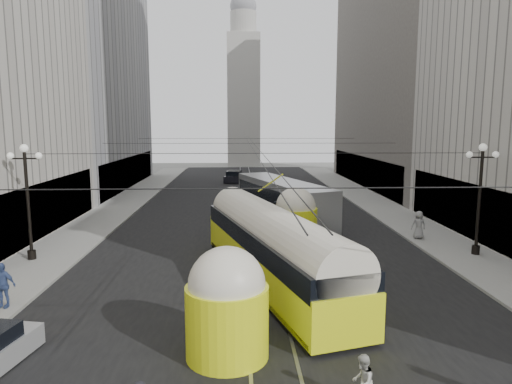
{
  "coord_description": "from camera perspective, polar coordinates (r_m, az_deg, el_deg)",
  "views": [
    {
      "loc": [
        -1.1,
        -7.03,
        7.54
      ],
      "look_at": [
        -0.16,
        16.89,
        4.02
      ],
      "focal_mm": 32.0,
      "sensor_mm": 36.0,
      "label": 1
    }
  ],
  "objects": [
    {
      "name": "pedestrian_crossing_b",
      "position": [
        13.49,
        13.16,
        -22.09
      ],
      "size": [
        0.82,
        0.9,
        1.49
      ],
      "primitive_type": "imported",
      "rotation": [
        0.0,
        0.0,
        -2.01
      ],
      "color": "beige",
      "rests_on": "ground"
    },
    {
      "name": "pedestrian_sidewalk_left",
      "position": [
        21.58,
        -29.15,
        -10.12
      ],
      "size": [
        1.16,
        0.73,
        1.87
      ],
      "primitive_type": "imported",
      "rotation": [
        0.0,
        0.0,
        -0.1
      ],
      "color": "#3D5286",
      "rests_on": "sidewalk_left"
    },
    {
      "name": "catenary",
      "position": [
        38.58,
        -0.45,
        5.91
      ],
      "size": [
        25.0,
        72.0,
        0.23
      ],
      "color": "black",
      "rests_on": "ground"
    },
    {
      "name": "pedestrian_sidewalk_right",
      "position": [
        31.75,
        19.67,
        -3.89
      ],
      "size": [
        0.92,
        0.59,
        1.84
      ],
      "primitive_type": "imported",
      "rotation": [
        0.0,
        0.0,
        3.1
      ],
      "color": "gray",
      "rests_on": "sidewalk_right"
    },
    {
      "name": "city_bus",
      "position": [
        35.38,
        3.34,
        -0.98
      ],
      "size": [
        6.75,
        13.42,
        3.29
      ],
      "color": "#A8AAAD",
      "rests_on": "ground"
    },
    {
      "name": "lamppost_left_mid",
      "position": [
        27.81,
        -26.66,
        -0.37
      ],
      "size": [
        1.86,
        0.44,
        6.37
      ],
      "color": "black",
      "rests_on": "sidewalk_left"
    },
    {
      "name": "road",
      "position": [
        40.26,
        -0.65,
        -2.42
      ],
      "size": [
        20.0,
        85.0,
        0.02
      ],
      "primitive_type": "cube",
      "color": "black",
      "rests_on": "ground"
    },
    {
      "name": "sidewalk_left",
      "position": [
        45.01,
        -16.24,
        -1.51
      ],
      "size": [
        4.0,
        72.0,
        0.15
      ],
      "primitive_type": "cube",
      "color": "gray",
      "rests_on": "ground"
    },
    {
      "name": "building_right_far",
      "position": [
        59.58,
        19.32,
        16.38
      ],
      "size": [
        12.6,
        32.6,
        32.6
      ],
      "color": "#514C47",
      "rests_on": "ground"
    },
    {
      "name": "building_left_far",
      "position": [
        58.58,
        -21.78,
        14.43
      ],
      "size": [
        12.6,
        28.6,
        28.6
      ],
      "color": "#999999",
      "rests_on": "ground"
    },
    {
      "name": "rail_right",
      "position": [
        40.29,
        0.41,
        -2.42
      ],
      "size": [
        0.12,
        85.0,
        0.04
      ],
      "primitive_type": "cube",
      "color": "gray",
      "rests_on": "ground"
    },
    {
      "name": "streetcar",
      "position": [
        21.81,
        2.04,
        -6.79
      ],
      "size": [
        6.68,
        16.56,
        3.76
      ],
      "color": "#EAF615",
      "rests_on": "ground"
    },
    {
      "name": "rail_left",
      "position": [
        40.24,
        -1.72,
        -2.43
      ],
      "size": [
        0.12,
        85.0,
        0.04
      ],
      "primitive_type": "cube",
      "color": "gray",
      "rests_on": "ground"
    },
    {
      "name": "lamppost_right_mid",
      "position": [
        28.78,
        26.19,
        -0.07
      ],
      "size": [
        1.86,
        0.44,
        6.37
      ],
      "color": "black",
      "rests_on": "sidewalk_right"
    },
    {
      "name": "distant_tower",
      "position": [
        87.35,
        -1.57,
        13.24
      ],
      "size": [
        6.0,
        6.0,
        31.36
      ],
      "color": "#B2AFA8",
      "rests_on": "ground"
    },
    {
      "name": "sidewalk_right",
      "position": [
        45.59,
        14.48,
        -1.32
      ],
      "size": [
        4.0,
        72.0,
        0.15
      ],
      "primitive_type": "cube",
      "color": "gray",
      "rests_on": "ground"
    },
    {
      "name": "sedan_dark_far",
      "position": [
        61.08,
        -2.76,
        1.92
      ],
      "size": [
        2.72,
        5.05,
        1.51
      ],
      "color": "black",
      "rests_on": "ground"
    },
    {
      "name": "sedan_white_far",
      "position": [
        54.24,
        2.5,
        1.08
      ],
      "size": [
        2.56,
        4.86,
        1.46
      ],
      "color": "silver",
      "rests_on": "ground"
    }
  ]
}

